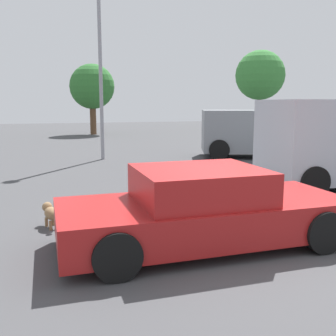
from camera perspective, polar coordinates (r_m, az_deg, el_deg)
name	(u,v)px	position (r m, az deg, el deg)	size (l,w,h in m)	color
ground_plane	(231,246)	(6.27, 9.14, -11.16)	(80.00, 80.00, 0.00)	#424244
sedan_foreground	(203,210)	(6.11, 5.18, -6.05)	(4.49, 1.95, 1.22)	maroon
dog	(51,213)	(7.33, -16.69, -6.24)	(0.33, 0.61, 0.42)	olive
suv_dark	(259,132)	(16.48, 13.13, 5.19)	(5.00, 3.34, 1.91)	gray
light_post_near	(99,29)	(15.83, -9.95, 19.33)	(0.44, 0.44, 7.47)	gray
tree_back_left	(92,87)	(28.43, -10.98, 11.50)	(3.11, 3.11, 4.90)	brown
tree_back_center	(260,75)	(33.36, 13.25, 12.99)	(3.97, 3.97, 6.42)	brown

